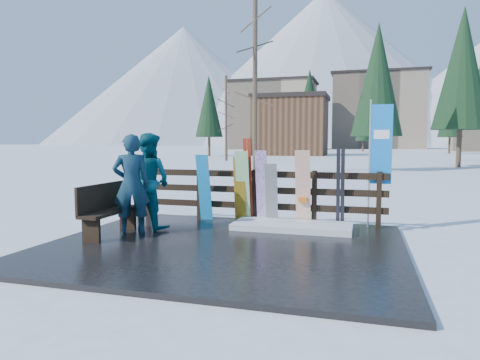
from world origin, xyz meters
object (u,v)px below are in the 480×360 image
(snowboard_5, at_px, (303,188))
(person_back, at_px, (149,181))
(snowboard_3, at_px, (262,187))
(snowboard_0, at_px, (204,188))
(bench, at_px, (107,208))
(rental_flag, at_px, (378,149))
(snowboard_1, at_px, (243,187))
(snowboard_4, at_px, (271,194))
(person_front, at_px, (131,185))
(snowboard_2, at_px, (240,190))

(snowboard_5, height_order, person_back, person_back)
(snowboard_3, height_order, person_back, person_back)
(snowboard_0, relative_size, snowboard_5, 0.93)
(bench, relative_size, rental_flag, 0.58)
(snowboard_3, bearing_deg, snowboard_1, -180.00)
(person_back, bearing_deg, bench, 73.69)
(snowboard_3, bearing_deg, snowboard_4, 0.00)
(snowboard_3, height_order, rental_flag, rental_flag)
(person_front, bearing_deg, snowboard_2, -163.18)
(snowboard_0, relative_size, person_back, 0.78)
(bench, xyz_separation_m, person_back, (0.46, 0.79, 0.45))
(bench, relative_size, snowboard_2, 1.04)
(bench, xyz_separation_m, snowboard_5, (3.40, 1.91, 0.27))
(snowboard_1, height_order, snowboard_2, snowboard_1)
(snowboard_4, height_order, snowboard_5, snowboard_5)
(snowboard_1, relative_size, person_back, 0.82)
(rental_flag, distance_m, person_front, 4.94)
(snowboard_0, relative_size, person_front, 0.79)
(snowboard_1, bearing_deg, snowboard_5, 0.00)
(bench, bearing_deg, snowboard_2, 43.22)
(bench, relative_size, snowboard_1, 0.95)
(snowboard_4, bearing_deg, snowboard_3, 180.00)
(bench, distance_m, snowboard_5, 3.91)
(snowboard_1, bearing_deg, person_front, -134.89)
(snowboard_0, xyz_separation_m, rental_flag, (3.67, 0.27, 0.87))
(snowboard_2, bearing_deg, snowboard_3, -0.00)
(rental_flag, xyz_separation_m, person_back, (-4.42, -1.39, -0.64))
(snowboard_4, relative_size, person_front, 0.69)
(snowboard_3, relative_size, person_front, 0.84)
(snowboard_4, relative_size, rental_flag, 0.50)
(bench, xyz_separation_m, rental_flag, (4.88, 2.18, 1.09))
(bench, relative_size, snowboard_4, 1.14)
(person_front, bearing_deg, snowboard_4, -173.22)
(snowboard_2, bearing_deg, person_back, -144.61)
(snowboard_4, bearing_deg, snowboard_2, 180.00)
(snowboard_2, bearing_deg, snowboard_0, -180.00)
(snowboard_0, height_order, snowboard_4, snowboard_0)
(snowboard_3, distance_m, snowboard_4, 0.25)
(bench, bearing_deg, snowboard_1, 42.30)
(snowboard_3, bearing_deg, bench, -142.82)
(snowboard_5, xyz_separation_m, person_back, (-2.94, -1.12, 0.17))
(snowboard_1, distance_m, snowboard_2, 0.09)
(snowboard_0, xyz_separation_m, person_front, (-0.81, -1.71, 0.21))
(bench, distance_m, snowboard_0, 2.28)
(person_back, bearing_deg, snowboard_3, -137.81)
(bench, height_order, snowboard_0, snowboard_0)
(snowboard_4, xyz_separation_m, rental_flag, (2.15, 0.27, 0.96))
(bench, bearing_deg, rental_flag, 24.11)
(snowboard_1, xyz_separation_m, snowboard_5, (1.30, 0.00, 0.01))
(person_front, bearing_deg, bench, -2.21)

